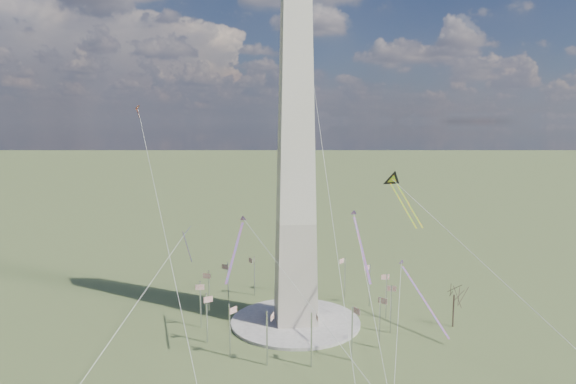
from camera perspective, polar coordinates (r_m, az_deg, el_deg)
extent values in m
plane|color=#546030|center=(147.52, 0.84, -14.33)|extent=(2000.00, 2000.00, 0.00)
cylinder|color=beige|center=(147.37, 0.84, -14.19)|extent=(36.00, 36.00, 0.80)
cylinder|color=silver|center=(150.83, 10.87, -11.34)|extent=(0.36, 0.36, 13.00)
cube|color=#A83316|center=(150.36, 10.77, -9.27)|extent=(2.40, 0.08, 1.50)
cylinder|color=silver|center=(159.26, 9.06, -10.25)|extent=(0.36, 0.36, 13.00)
cube|color=#A83316|center=(158.68, 8.81, -8.31)|extent=(2.25, 0.99, 1.50)
cylinder|color=silver|center=(165.63, 6.34, -9.48)|extent=(0.36, 0.36, 13.00)
cube|color=#A83316|center=(164.79, 5.98, -7.65)|extent=(1.75, 1.75, 1.50)
cylinder|color=silver|center=(169.22, 3.08, -9.07)|extent=(0.36, 0.36, 13.00)
cube|color=#A83316|center=(168.03, 2.65, -7.31)|extent=(0.99, 2.25, 1.50)
cylinder|color=silver|center=(169.68, -0.39, -9.01)|extent=(0.36, 0.36, 13.00)
cube|color=#A83316|center=(168.08, -0.84, -7.29)|extent=(0.08, 2.40, 1.50)
cylinder|color=silver|center=(166.96, -3.75, -9.31)|extent=(0.36, 0.36, 13.00)
cube|color=#A83316|center=(164.94, -4.18, -7.61)|extent=(0.99, 2.25, 1.50)
cylinder|color=silver|center=(161.34, -6.67, -9.96)|extent=(0.36, 0.36, 13.00)
cube|color=#A83316|center=(158.92, -7.03, -8.25)|extent=(1.75, 1.75, 1.50)
cylinder|color=silver|center=(153.41, -8.78, -10.95)|extent=(0.36, 0.36, 13.00)
cube|color=#A83316|center=(150.66, -9.03, -9.19)|extent=(2.25, 0.99, 1.50)
cylinder|color=silver|center=(144.11, -9.69, -12.23)|extent=(0.36, 0.36, 13.00)
cube|color=#A83316|center=(141.15, -9.77, -10.39)|extent=(2.40, 0.08, 1.50)
cylinder|color=silver|center=(134.72, -9.02, -13.67)|extent=(0.36, 0.36, 13.00)
cube|color=#A83316|center=(131.73, -8.86, -11.71)|extent=(2.25, 0.99, 1.50)
cylinder|color=silver|center=(126.82, -6.50, -15.03)|extent=(0.36, 0.36, 13.00)
cube|color=#A83316|center=(124.01, -6.10, -12.93)|extent=(1.75, 1.75, 1.50)
cylinder|color=silver|center=(121.98, -2.35, -15.94)|extent=(0.36, 0.36, 13.00)
cube|color=#A83316|center=(119.58, -1.75, -13.69)|extent=(0.99, 2.25, 1.50)
cylinder|color=silver|center=(121.34, 2.61, -16.08)|extent=(0.36, 0.36, 13.00)
cube|color=#A83316|center=(119.50, 3.26, -13.72)|extent=(0.08, 2.40, 1.50)
cylinder|color=silver|center=(125.05, 7.12, -15.38)|extent=(0.36, 0.36, 13.00)
cube|color=#A83316|center=(123.80, 7.66, -12.99)|extent=(0.99, 2.25, 1.50)
cylinder|color=silver|center=(132.23, 10.16, -14.12)|extent=(0.36, 0.36, 13.00)
cube|color=#A83316|center=(131.44, 10.48, -11.80)|extent=(1.75, 1.75, 1.50)
cylinder|color=silver|center=(141.35, 11.36, -12.68)|extent=(0.36, 0.36, 13.00)
cube|color=#A83316|center=(140.83, 11.45, -10.48)|extent=(2.25, 0.99, 1.50)
cylinder|color=#443029|center=(150.34, 17.90, -12.44)|extent=(0.40, 0.40, 9.06)
cube|color=orange|center=(142.70, 13.30, -1.39)|extent=(2.93, 14.16, 10.03)
cube|color=orange|center=(141.79, 12.66, -1.43)|extent=(2.93, 14.16, 10.03)
cube|color=navy|center=(143.00, -11.17, -4.28)|extent=(2.36, 3.51, 2.69)
cube|color=red|center=(143.99, -11.13, -6.01)|extent=(2.29, 2.87, 9.31)
cube|color=red|center=(130.49, 8.19, -6.20)|extent=(1.52, 19.69, 12.33)
cube|color=red|center=(125.42, -5.93, -6.57)|extent=(5.16, 16.95, 10.91)
cube|color=red|center=(144.91, 14.91, -11.56)|extent=(5.84, 20.53, 13.18)
cube|color=#BB3416|center=(168.18, -16.37, 9.02)|extent=(1.37, 1.98, 1.52)
cube|color=#BB3416|center=(168.14, -16.35, 8.46)|extent=(1.04, 1.15, 3.48)
cube|color=white|center=(178.35, 2.45, 14.72)|extent=(1.56, 2.21, 1.68)
cube|color=white|center=(178.14, 2.44, 14.14)|extent=(1.19, 1.20, 3.84)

